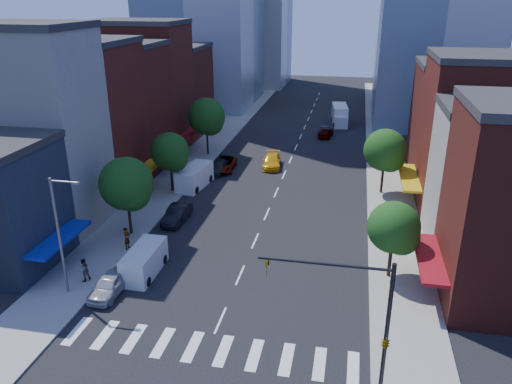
% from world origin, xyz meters
% --- Properties ---
extents(ground, '(220.00, 220.00, 0.00)m').
position_xyz_m(ground, '(0.00, 0.00, 0.00)').
color(ground, black).
rests_on(ground, ground).
extents(sidewalk_left, '(5.00, 120.00, 0.15)m').
position_xyz_m(sidewalk_left, '(-12.50, 40.00, 0.07)').
color(sidewalk_left, gray).
rests_on(sidewalk_left, ground).
extents(sidewalk_right, '(5.00, 120.00, 0.15)m').
position_xyz_m(sidewalk_right, '(12.50, 40.00, 0.07)').
color(sidewalk_right, gray).
rests_on(sidewalk_right, ground).
extents(crosswalk, '(19.00, 3.00, 0.01)m').
position_xyz_m(crosswalk, '(0.00, -3.00, 0.01)').
color(crosswalk, silver).
rests_on(crosswalk, ground).
extents(bldg_left_1, '(12.00, 8.00, 18.00)m').
position_xyz_m(bldg_left_1, '(-21.00, 12.00, 9.00)').
color(bldg_left_1, silver).
rests_on(bldg_left_1, ground).
extents(bldg_left_2, '(12.00, 9.00, 16.00)m').
position_xyz_m(bldg_left_2, '(-21.00, 20.50, 8.00)').
color(bldg_left_2, '#5D1E16').
rests_on(bldg_left_2, ground).
extents(bldg_left_3, '(12.00, 8.00, 15.00)m').
position_xyz_m(bldg_left_3, '(-21.00, 29.00, 7.50)').
color(bldg_left_3, '#551C15').
rests_on(bldg_left_3, ground).
extents(bldg_left_4, '(12.00, 9.00, 17.00)m').
position_xyz_m(bldg_left_4, '(-21.00, 37.50, 8.50)').
color(bldg_left_4, '#5D1E16').
rests_on(bldg_left_4, ground).
extents(bldg_left_5, '(12.00, 10.00, 13.00)m').
position_xyz_m(bldg_left_5, '(-21.00, 47.00, 6.50)').
color(bldg_left_5, '#551C15').
rests_on(bldg_left_5, ground).
extents(bldg_right_1, '(12.00, 8.00, 12.00)m').
position_xyz_m(bldg_right_1, '(21.00, 15.00, 6.00)').
color(bldg_right_1, silver).
rests_on(bldg_right_1, ground).
extents(bldg_right_2, '(12.00, 10.00, 15.00)m').
position_xyz_m(bldg_right_2, '(21.00, 24.00, 7.50)').
color(bldg_right_2, '#5D1E16').
rests_on(bldg_right_2, ground).
extents(bldg_right_3, '(12.00, 10.00, 13.00)m').
position_xyz_m(bldg_right_3, '(21.00, 34.00, 6.50)').
color(bldg_right_3, '#551C15').
rests_on(bldg_right_3, ground).
extents(traffic_signal, '(7.24, 2.24, 8.00)m').
position_xyz_m(traffic_signal, '(9.94, -4.50, 4.16)').
color(traffic_signal, black).
rests_on(traffic_signal, sidewalk_right).
extents(streetlight, '(2.25, 0.25, 9.00)m').
position_xyz_m(streetlight, '(-11.81, 1.00, 5.28)').
color(streetlight, slate).
rests_on(streetlight, sidewalk_left).
extents(tree_left_near, '(4.80, 4.80, 7.30)m').
position_xyz_m(tree_left_near, '(-11.35, 10.92, 4.87)').
color(tree_left_near, black).
rests_on(tree_left_near, sidewalk_left).
extents(tree_left_mid, '(4.20, 4.20, 6.65)m').
position_xyz_m(tree_left_mid, '(-11.35, 21.92, 4.53)').
color(tree_left_mid, black).
rests_on(tree_left_mid, sidewalk_left).
extents(tree_left_far, '(5.00, 5.00, 7.75)m').
position_xyz_m(tree_left_far, '(-11.35, 35.92, 5.20)').
color(tree_left_far, black).
rests_on(tree_left_far, sidewalk_left).
extents(tree_right_near, '(4.00, 4.00, 6.20)m').
position_xyz_m(tree_right_near, '(11.65, 7.92, 4.19)').
color(tree_right_near, black).
rests_on(tree_right_near, sidewalk_right).
extents(tree_right_far, '(4.60, 4.60, 7.20)m').
position_xyz_m(tree_right_far, '(11.65, 25.92, 4.86)').
color(tree_right_far, black).
rests_on(tree_right_far, sidewalk_right).
extents(parked_car_front, '(1.99, 4.59, 1.54)m').
position_xyz_m(parked_car_front, '(-8.87, 1.62, 0.77)').
color(parked_car_front, '#A6A6AB').
rests_on(parked_car_front, ground).
extents(parked_car_second, '(1.78, 4.81, 1.57)m').
position_xyz_m(parked_car_second, '(-8.29, 14.57, 0.79)').
color(parked_car_second, black).
rests_on(parked_car_second, ground).
extents(parked_car_third, '(2.78, 5.54, 1.50)m').
position_xyz_m(parked_car_third, '(-7.66, 30.29, 0.75)').
color(parked_car_third, '#999999').
rests_on(parked_car_third, ground).
extents(parked_car_rear, '(2.76, 5.36, 1.49)m').
position_xyz_m(parked_car_rear, '(-8.14, 29.43, 0.74)').
color(parked_car_rear, black).
rests_on(parked_car_rear, ground).
extents(cargo_van_near, '(2.13, 5.15, 2.19)m').
position_xyz_m(cargo_van_near, '(-7.50, 4.68, 1.08)').
color(cargo_van_near, silver).
rests_on(cargo_van_near, ground).
extents(cargo_van_far, '(3.00, 5.96, 2.44)m').
position_xyz_m(cargo_van_far, '(-9.52, 23.83, 1.21)').
color(cargo_van_far, white).
rests_on(cargo_van_far, ground).
extents(taxi, '(2.75, 5.54, 1.55)m').
position_xyz_m(taxi, '(-1.97, 32.70, 0.77)').
color(taxi, '#EDAA0C').
rests_on(taxi, ground).
extents(traffic_car_oncoming, '(2.17, 4.81, 1.53)m').
position_xyz_m(traffic_car_oncoming, '(3.76, 49.35, 0.77)').
color(traffic_car_oncoming, black).
rests_on(traffic_car_oncoming, ground).
extents(traffic_car_far, '(2.35, 4.59, 1.50)m').
position_xyz_m(traffic_car_far, '(3.86, 48.38, 0.75)').
color(traffic_car_far, '#999999').
rests_on(traffic_car_far, ground).
extents(box_truck, '(3.12, 7.95, 3.12)m').
position_xyz_m(box_truck, '(5.56, 57.21, 1.48)').
color(box_truck, silver).
rests_on(box_truck, ground).
extents(pedestrian_near, '(0.53, 0.76, 1.98)m').
position_xyz_m(pedestrian_near, '(-10.50, 8.14, 1.14)').
color(pedestrian_near, '#999999').
rests_on(pedestrian_near, sidewalk_left).
extents(pedestrian_far, '(1.04, 1.12, 1.85)m').
position_xyz_m(pedestrian_far, '(-11.51, 2.64, 1.08)').
color(pedestrian_far, '#999999').
rests_on(pedestrian_far, sidewalk_left).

